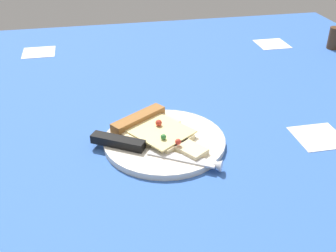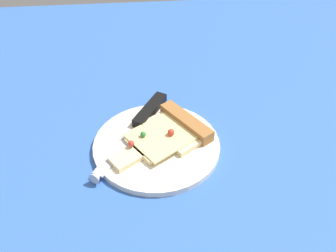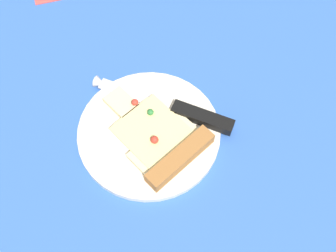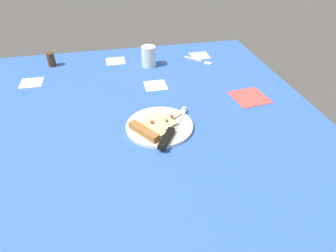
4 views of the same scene
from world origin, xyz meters
TOP-DOWN VIEW (x-y plane):
  - ground_plane at (0.01, -0.04)cm, footprint 136.70×136.70cm
  - plate at (-9.63, 5.15)cm, footprint 22.42×22.42cm
  - pizza_slice at (-7.49, 6.63)cm, footprint 18.76×16.27cm
  - knife at (-12.66, 9.86)cm, footprint 14.36×21.55cm

SIDE VIEW (x-z plane):
  - ground_plane at x=0.01cm, z-range -3.00..0.00cm
  - plate at x=-9.63cm, z-range 0.00..1.14cm
  - knife at x=-12.66cm, z-range 0.52..2.97cm
  - pizza_slice at x=-7.49cm, z-range 0.67..3.19cm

